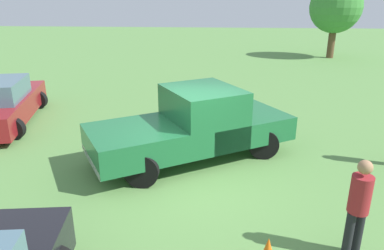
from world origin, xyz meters
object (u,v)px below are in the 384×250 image
Objects in this scene: sedan_near at (0,104)px; person_bystander at (359,204)px; pickup_truck at (197,123)px; tree_back_right at (336,7)px.

person_bystander reaches higher than sedan_near.
person_bystander is at bearing -135.61° from sedan_near.
tree_back_right reaches higher than pickup_truck.
sedan_near is 2.97× the size of person_bystander.
pickup_truck reaches higher than person_bystander.
tree_back_right is at bearing -146.70° from pickup_truck.
pickup_truck is 1.10× the size of tree_back_right.
pickup_truck is 18.15m from tree_back_right.
pickup_truck is at bearing 64.52° from tree_back_right.
tree_back_right reaches higher than person_bystander.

